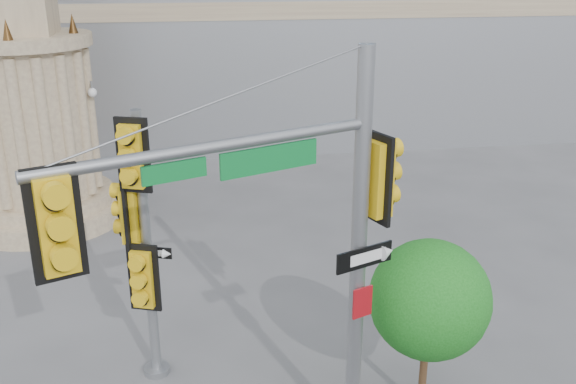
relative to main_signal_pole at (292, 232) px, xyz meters
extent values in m
cylinder|color=gray|center=(-5.36, 10.27, -3.46)|extent=(4.40, 4.40, 0.50)
cylinder|color=gray|center=(-5.36, 10.27, -3.06)|extent=(3.80, 3.80, 0.30)
cylinder|color=gray|center=(-5.36, 10.27, -0.91)|extent=(3.00, 3.00, 4.00)
cylinder|color=gray|center=(-5.36, 10.27, 1.24)|extent=(3.50, 3.50, 0.30)
cone|color=#472D14|center=(-4.06, 10.27, 1.64)|extent=(0.24, 0.24, 0.50)
cylinder|color=slate|center=(1.00, 0.41, -0.72)|extent=(0.22, 0.22, 5.98)
cylinder|color=slate|center=(-0.94, -0.38, 1.28)|extent=(3.93, 1.70, 0.14)
cube|color=#0E7730|center=(-0.29, -0.13, 1.03)|extent=(1.22, 0.52, 0.32)
cube|color=gold|center=(-2.60, -1.05, 0.73)|extent=(0.61, 0.46, 1.25)
cube|color=gold|center=(1.26, 0.51, 0.48)|extent=(0.46, 0.61, 1.25)
cube|color=black|center=(1.05, 0.28, -0.57)|extent=(0.86, 0.37, 0.30)
cube|color=#A10E16|center=(1.05, 0.28, -1.26)|extent=(0.31, 0.15, 0.46)
cylinder|color=slate|center=(-2.02, 2.53, -3.65)|extent=(0.46, 0.46, 0.11)
cylinder|color=slate|center=(-2.02, 2.53, -1.31)|extent=(0.17, 0.17, 4.78)
cube|color=gold|center=(-2.09, 2.33, 0.41)|extent=(0.59, 0.43, 1.20)
cube|color=gold|center=(-2.22, 2.60, -0.64)|extent=(0.43, 0.59, 1.20)
cube|color=gold|center=(-2.09, 2.33, -1.70)|extent=(0.59, 0.43, 1.20)
cube|color=black|center=(-1.89, 2.36, -1.27)|extent=(0.57, 0.22, 0.19)
cylinder|color=#382314|center=(2.28, 0.86, -2.90)|extent=(0.12, 0.12, 1.60)
sphere|color=#155E16|center=(2.28, 0.86, -1.66)|extent=(1.87, 1.87, 1.87)
sphere|color=#155E16|center=(2.68, 1.08, -1.92)|extent=(1.16, 1.16, 1.16)
sphere|color=#155E16|center=(1.97, 0.64, -1.88)|extent=(0.98, 0.98, 0.98)
camera|label=1|loc=(-1.19, -7.33, 3.30)|focal=40.00mm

